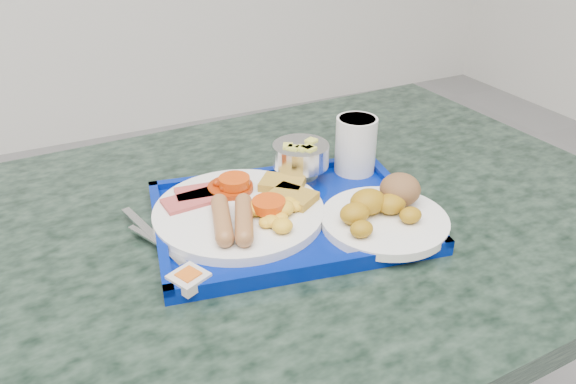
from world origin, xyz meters
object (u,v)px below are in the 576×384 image
(main_plate, at_px, (244,209))
(table, at_px, (275,311))
(bread_plate, at_px, (385,211))
(tray, at_px, (288,218))
(fruit_bowl, at_px, (301,156))
(juice_cup, at_px, (356,143))

(main_plate, bearing_deg, table, 2.78)
(table, relative_size, bread_plate, 6.61)
(tray, xyz_separation_m, fruit_bowl, (0.07, 0.10, 0.05))
(main_plate, distance_m, fruit_bowl, 0.15)
(tray, relative_size, juice_cup, 4.53)
(table, relative_size, main_plate, 4.82)
(table, height_order, fruit_bowl, fruit_bowl)
(table, relative_size, tray, 2.81)
(tray, bearing_deg, table, 113.56)
(table, bearing_deg, fruit_bowl, 39.63)
(main_plate, relative_size, bread_plate, 1.37)
(table, distance_m, main_plate, 0.23)
(fruit_bowl, distance_m, juice_cup, 0.10)
(main_plate, distance_m, bread_plate, 0.21)
(table, height_order, bread_plate, bread_plate)
(bread_plate, bearing_deg, main_plate, 149.72)
(tray, height_order, fruit_bowl, fruit_bowl)
(table, distance_m, bread_plate, 0.28)
(tray, height_order, juice_cup, juice_cup)
(main_plate, bearing_deg, tray, -22.60)
(table, height_order, juice_cup, juice_cup)
(bread_plate, bearing_deg, tray, 146.17)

